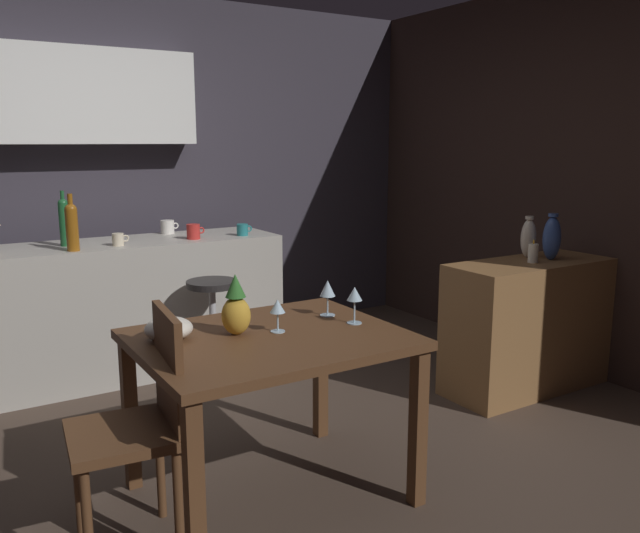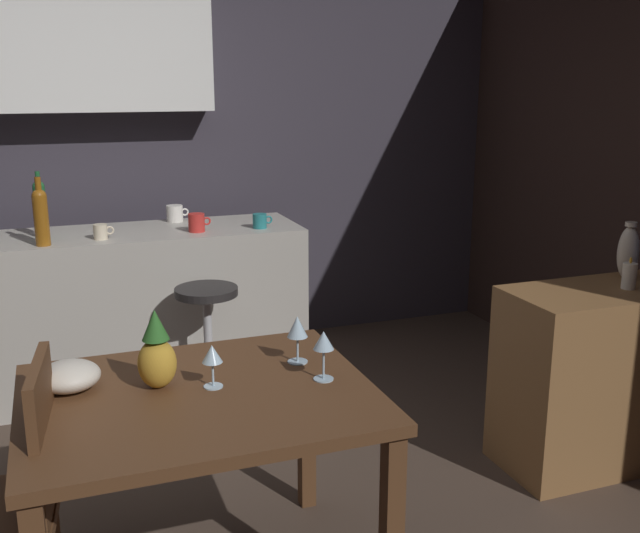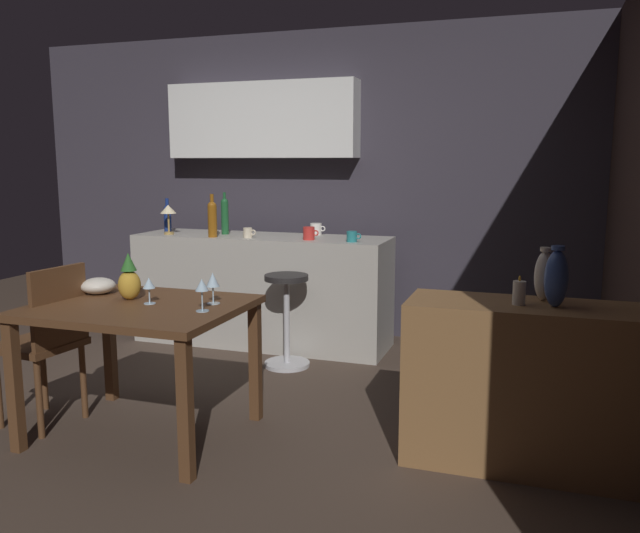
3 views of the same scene
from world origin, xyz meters
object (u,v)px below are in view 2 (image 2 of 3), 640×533
at_px(wine_glass_right, 212,356).
at_px(cup_teal, 260,221).
at_px(wine_glass_center, 324,343).
at_px(fruit_bowl, 69,376).
at_px(pillar_candle_tall, 629,276).
at_px(vase_ceramic_ivory, 628,252).
at_px(bar_stool, 208,347).
at_px(wine_bottle_amber, 41,214).
at_px(wine_glass_left, 297,328).
at_px(wine_bottle_green, 40,206).
at_px(cup_cream, 101,232).
at_px(cup_red, 197,223).
at_px(pineapple_centerpiece, 157,355).
at_px(cup_white, 175,213).
at_px(dining_table, 199,420).
at_px(chair_near_window, 9,499).
at_px(sideboard_cabinet, 618,373).

distance_m(wine_glass_right, cup_teal, 1.84).
relative_size(wine_glass_center, cup_teal, 1.49).
bearing_deg(fruit_bowl, pillar_candle_tall, 2.47).
bearing_deg(pillar_candle_tall, vase_ceramic_ivory, 51.27).
bearing_deg(bar_stool, wine_bottle_amber, 157.80).
bearing_deg(wine_glass_left, vase_ceramic_ivory, 9.05).
xyz_separation_m(fruit_bowl, wine_bottle_green, (-0.07, 1.75, 0.28)).
xyz_separation_m(cup_cream, vase_ceramic_ivory, (2.22, -1.34, 0.01)).
relative_size(wine_bottle_green, vase_ceramic_ivory, 1.31).
height_order(wine_bottle_green, cup_red, wine_bottle_green).
bearing_deg(pineapple_centerpiece, wine_bottle_green, 100.39).
distance_m(cup_white, vase_ceramic_ivory, 2.47).
bearing_deg(wine_glass_center, dining_table, 174.03).
xyz_separation_m(cup_white, vase_ceramic_ivory, (1.77, -1.71, -0.00)).
relative_size(pineapple_centerpiece, wine_bottle_amber, 0.76).
xyz_separation_m(pineapple_centerpiece, cup_teal, (0.81, 1.66, 0.09)).
distance_m(wine_glass_right, vase_ceramic_ivory, 2.04).
height_order(dining_table, wine_glass_right, wine_glass_right).
bearing_deg(cup_white, cup_cream, -140.42).
height_order(wine_glass_right, cup_cream, cup_cream).
relative_size(wine_glass_right, fruit_bowl, 0.72).
bearing_deg(chair_near_window, wine_bottle_amber, 85.66).
xyz_separation_m(chair_near_window, cup_teal, (1.28, 1.80, 0.43)).
height_order(bar_stool, wine_bottle_amber, wine_bottle_amber).
bearing_deg(chair_near_window, wine_glass_left, 11.28).
bearing_deg(cup_teal, fruit_bowl, -124.33).
height_order(dining_table, wine_bottle_green, wine_bottle_green).
distance_m(bar_stool, cup_red, 0.70).
height_order(fruit_bowl, cup_red, cup_red).
height_order(dining_table, wine_bottle_amber, wine_bottle_amber).
height_order(cup_red, vase_ceramic_ivory, vase_ceramic_ivory).
relative_size(cup_white, cup_red, 1.05).
bearing_deg(pineapple_centerpiece, cup_teal, 63.97).
height_order(dining_table, pineapple_centerpiece, pineapple_centerpiece).
height_order(chair_near_window, wine_glass_center, chair_near_window).
bearing_deg(vase_ceramic_ivory, pillar_candle_tall, -128.73).
bearing_deg(fruit_bowl, cup_red, 65.59).
distance_m(wine_glass_center, fruit_bowl, 0.82).
distance_m(fruit_bowl, pillar_candle_tall, 2.33).
xyz_separation_m(pineapple_centerpiece, vase_ceramic_ivory, (2.17, 0.32, 0.09)).
bearing_deg(wine_glass_right, fruit_bowl, 162.32).
bearing_deg(vase_ceramic_ivory, cup_white, 136.01).
distance_m(chair_near_window, fruit_bowl, 0.40).
bearing_deg(bar_stool, pillar_candle_tall, -34.28).
bearing_deg(pillar_candle_tall, bar_stool, 145.72).
height_order(wine_glass_left, fruit_bowl, wine_glass_left).
height_order(wine_glass_left, cup_teal, cup_teal).
bearing_deg(sideboard_cabinet, cup_white, 132.70).
xyz_separation_m(wine_bottle_green, cup_teal, (1.15, -0.17, -0.12)).
height_order(wine_bottle_amber, pillar_candle_tall, wine_bottle_amber).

